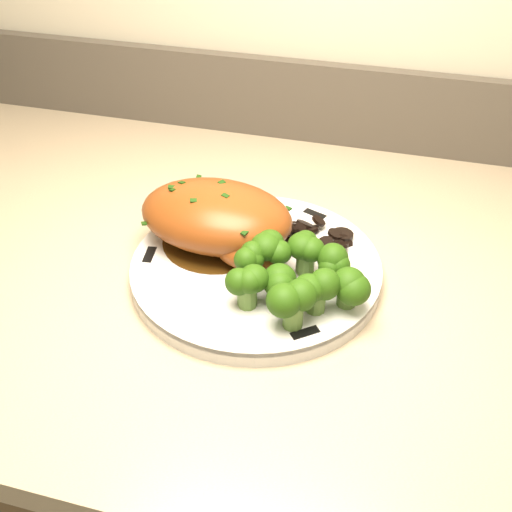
# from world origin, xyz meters

# --- Properties ---
(plate) EXTENTS (0.28, 0.28, 0.02)m
(plate) POSITION_xyz_m (-0.50, 1.65, 0.88)
(plate) COLOR silver
(plate) RESTS_ON counter
(rim_accent_0) EXTENTS (0.03, 0.02, 0.00)m
(rim_accent_0) POSITION_xyz_m (-0.46, 1.76, 0.89)
(rim_accent_0) COLOR black
(rim_accent_0) RESTS_ON plate
(rim_accent_1) EXTENTS (0.01, 0.03, 0.00)m
(rim_accent_1) POSITION_xyz_m (-0.62, 1.63, 0.89)
(rim_accent_1) COLOR black
(rim_accent_1) RESTS_ON plate
(rim_accent_2) EXTENTS (0.03, 0.03, 0.00)m
(rim_accent_2) POSITION_xyz_m (-0.43, 1.55, 0.89)
(rim_accent_2) COLOR black
(rim_accent_2) RESTS_ON plate
(gravy_pool) EXTENTS (0.13, 0.13, 0.00)m
(gravy_pool) POSITION_xyz_m (-0.56, 1.67, 0.89)
(gravy_pool) COLOR #3D250B
(gravy_pool) RESTS_ON plate
(chicken_breast) EXTENTS (0.18, 0.13, 0.07)m
(chicken_breast) POSITION_xyz_m (-0.55, 1.67, 0.92)
(chicken_breast) COLOR #904519
(chicken_breast) RESTS_ON plate
(mushroom_pile) EXTENTS (0.09, 0.07, 0.03)m
(mushroom_pile) POSITION_xyz_m (-0.46, 1.69, 0.89)
(mushroom_pile) COLOR black
(mushroom_pile) RESTS_ON plate
(broccoli_florets) EXTENTS (0.14, 0.11, 0.05)m
(broccoli_florets) POSITION_xyz_m (-0.45, 1.60, 0.91)
(broccoli_florets) COLOR #597E35
(broccoli_florets) RESTS_ON plate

